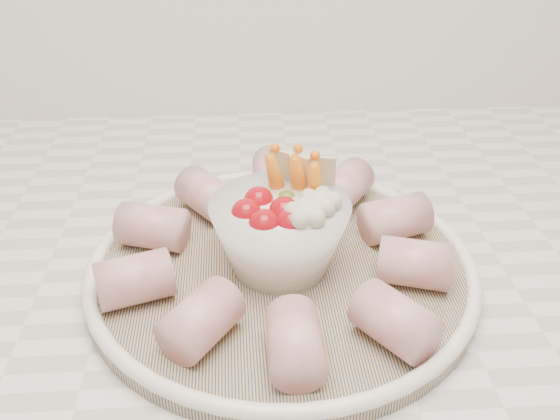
{
  "coord_description": "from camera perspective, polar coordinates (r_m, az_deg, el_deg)",
  "views": [
    {
      "loc": [
        0.12,
        0.97,
        1.25
      ],
      "look_at": [
        0.14,
        1.39,
        0.99
      ],
      "focal_mm": 40.0,
      "sensor_mm": 36.0,
      "label": 1
    }
  ],
  "objects": [
    {
      "name": "serving_platter",
      "position": [
        0.53,
        0.17,
        -5.27
      ],
      "size": [
        0.33,
        0.33,
        0.02
      ],
      "color": "navy",
      "rests_on": "kitchen_counter"
    },
    {
      "name": "cured_meat_rolls",
      "position": [
        0.51,
        0.09,
        -3.21
      ],
      "size": [
        0.28,
        0.29,
        0.04
      ],
      "color": "#B3525F",
      "rests_on": "serving_platter"
    },
    {
      "name": "veggie_bowl",
      "position": [
        0.5,
        0.14,
        -1.85
      ],
      "size": [
        0.11,
        0.11,
        0.09
      ],
      "color": "white",
      "rests_on": "serving_platter"
    }
  ]
}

